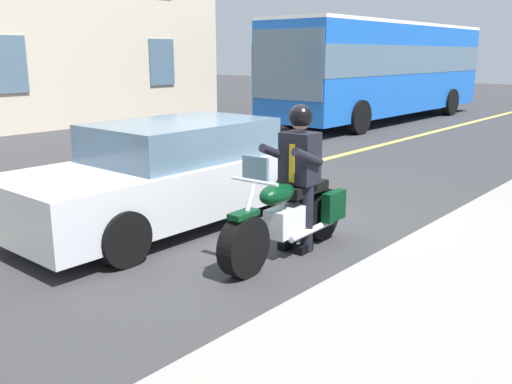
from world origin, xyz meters
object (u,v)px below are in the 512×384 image
object	(u,v)px
motorcycle_main	(289,217)
car_dark	(174,173)
bus_near	(383,66)
rider_main	(299,165)

from	to	relation	value
motorcycle_main	car_dark	bearing A→B (deg)	-90.20
bus_near	car_dark	distance (m)	13.46
bus_near	car_dark	xyz separation A→B (m)	(12.88, 3.73, -1.18)
rider_main	bus_near	bearing A→B (deg)	-155.77
motorcycle_main	bus_near	xyz separation A→B (m)	(-12.89, -5.73, 1.42)
rider_main	bus_near	world-z (taller)	bus_near
rider_main	car_dark	world-z (taller)	rider_main
motorcycle_main	bus_near	world-z (taller)	bus_near
bus_near	motorcycle_main	bearing A→B (deg)	23.96
rider_main	car_dark	xyz separation A→B (m)	(0.18, -1.99, -0.35)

